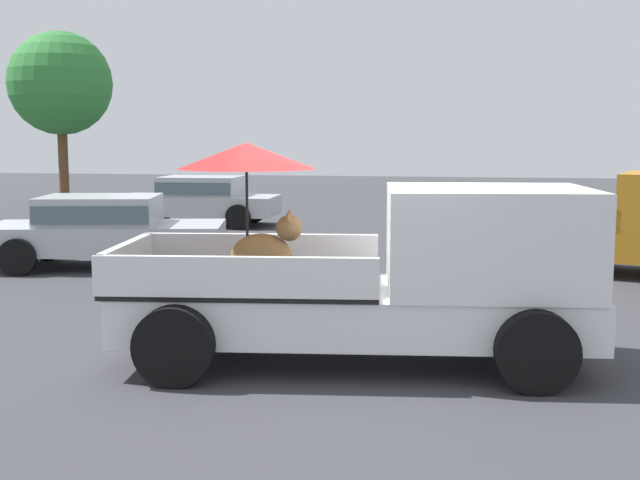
% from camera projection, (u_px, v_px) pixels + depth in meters
% --- Properties ---
extents(ground_plane, '(80.00, 80.00, 0.00)m').
position_uv_depth(ground_plane, '(355.00, 361.00, 8.93)').
color(ground_plane, '#38383D').
extents(pickup_truck_main, '(5.23, 2.72, 2.37)m').
position_uv_depth(pickup_truck_main, '(393.00, 272.00, 8.78)').
color(pickup_truck_main, black).
rests_on(pickup_truck_main, ground).
extents(pickup_truck_red, '(5.12, 3.26, 1.80)m').
position_uv_depth(pickup_truck_red, '(620.00, 224.00, 14.50)').
color(pickup_truck_red, black).
rests_on(pickup_truck_red, ground).
extents(parked_sedan_near, '(4.34, 2.07, 1.33)m').
position_uv_depth(parked_sedan_near, '(199.00, 198.00, 22.27)').
color(parked_sedan_near, black).
rests_on(parked_sedan_near, ground).
extents(parked_sedan_far, '(4.58, 2.65, 1.33)m').
position_uv_depth(parked_sedan_far, '(104.00, 228.00, 15.20)').
color(parked_sedan_far, black).
rests_on(parked_sedan_far, ground).
extents(tree_by_lot, '(3.37, 3.37, 5.81)m').
position_uv_depth(tree_by_lot, '(60.00, 84.00, 26.76)').
color(tree_by_lot, brown).
rests_on(tree_by_lot, ground).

